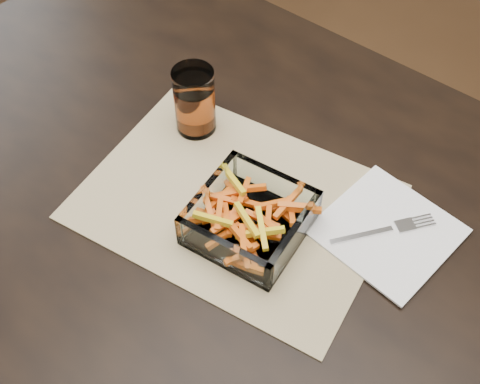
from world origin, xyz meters
name	(u,v)px	position (x,y,z in m)	size (l,w,h in m)	color
dining_table	(283,269)	(0.00, 0.00, 0.66)	(1.60, 0.90, 0.75)	black
placemat	(234,202)	(-0.10, 0.00, 0.75)	(0.45, 0.33, 0.00)	tan
glass_bowl	(250,220)	(-0.05, -0.02, 0.78)	(0.17, 0.17, 0.06)	white
tumbler	(195,103)	(-0.25, 0.09, 0.81)	(0.07, 0.07, 0.12)	white
napkin	(387,231)	(0.11, 0.10, 0.76)	(0.18, 0.18, 0.00)	white
fork	(386,230)	(0.11, 0.10, 0.76)	(0.11, 0.14, 0.00)	silver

